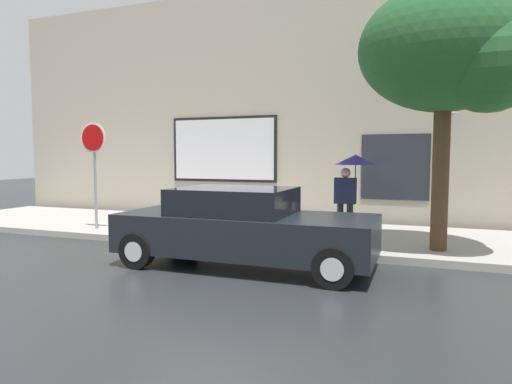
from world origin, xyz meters
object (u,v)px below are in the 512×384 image
(street_tree, at_px, (453,52))
(stop_sign, at_px, (94,154))
(parked_car, at_px, (244,227))
(fire_hydrant, at_px, (182,217))
(pedestrian_with_umbrella, at_px, (352,174))

(street_tree, height_order, stop_sign, street_tree)
(parked_car, distance_m, stop_sign, 5.24)
(fire_hydrant, xyz_separation_m, pedestrian_with_umbrella, (4.04, 0.36, 1.10))
(fire_hydrant, relative_size, street_tree, 0.15)
(parked_car, bearing_deg, fire_hydrant, 140.03)
(fire_hydrant, xyz_separation_m, street_tree, (5.97, -0.20, 3.43))
(fire_hydrant, xyz_separation_m, stop_sign, (-2.30, -0.37, 1.53))
(pedestrian_with_umbrella, bearing_deg, fire_hydrant, -174.91)
(pedestrian_with_umbrella, relative_size, street_tree, 0.37)
(pedestrian_with_umbrella, bearing_deg, stop_sign, -173.42)
(pedestrian_with_umbrella, xyz_separation_m, stop_sign, (-6.34, -0.73, 0.43))
(parked_car, distance_m, street_tree, 5.12)
(parked_car, bearing_deg, street_tree, 28.09)
(stop_sign, bearing_deg, pedestrian_with_umbrella, 6.58)
(stop_sign, bearing_deg, parked_car, -19.62)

